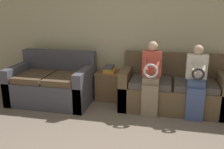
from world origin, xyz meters
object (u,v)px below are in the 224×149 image
couch_side (53,84)px  child_left_seated (151,76)px  side_shelf (110,85)px  child_right_seated (196,80)px  book_stack (109,69)px  couch_main (172,90)px

couch_side → child_left_seated: (1.91, -0.17, 0.35)m
side_shelf → child_right_seated: bearing=-18.6°
child_right_seated → side_shelf: bearing=161.4°
couch_side → book_stack: (1.06, 0.36, 0.27)m
couch_main → couch_side: 2.28m
child_left_seated → side_shelf: child_left_seated is taller
couch_main → book_stack: couch_main is taller
side_shelf → book_stack: book_stack is taller
side_shelf → book_stack: size_ratio=1.80×
child_left_seated → couch_main: bearing=44.0°
child_right_seated → child_left_seated: bearing=179.9°
couch_side → child_left_seated: size_ratio=1.21×
couch_main → child_left_seated: 0.61m
couch_main → couch_side: couch_main is taller
child_right_seated → couch_side: bearing=176.3°
child_left_seated → child_right_seated: child_left_seated is taller
couch_side → side_shelf: size_ratio=2.76×
book_stack → couch_side: bearing=-161.4°
couch_main → child_right_seated: bearing=-44.0°
child_right_seated → book_stack: (-1.58, 0.53, -0.05)m
child_left_seated → child_right_seated: 0.73m
couch_main → couch_side: bearing=-175.4°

